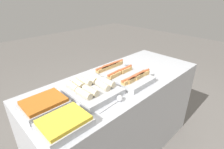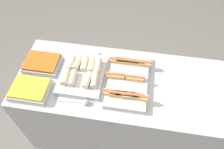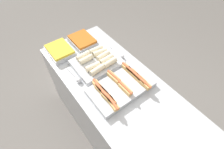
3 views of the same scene
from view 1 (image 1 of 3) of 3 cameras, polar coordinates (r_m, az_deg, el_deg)
name	(u,v)px [view 1 (image 1 of 3)]	position (r m, az deg, el deg)	size (l,w,h in m)	color
ground_plane	(118,148)	(2.22, 1.91, -22.78)	(12.00, 12.00, 0.00)	slate
counter	(118,117)	(1.90, 2.12, -13.72)	(1.79, 0.74, 0.91)	#B7BABF
tray_hotdogs	(122,74)	(1.65, 3.19, 0.09)	(0.37, 0.55, 0.10)	#B7BABF
tray_wraps	(90,88)	(1.43, -7.14, -4.39)	(0.36, 0.44, 0.10)	#B7BABF
tray_side_front	(64,123)	(1.13, -15.31, -15.12)	(0.30, 0.23, 0.07)	#B7BABF
tray_side_back	(44,104)	(1.33, -21.27, -9.09)	(0.30, 0.23, 0.07)	#B7BABF
serving_spoon_near	(118,100)	(1.32, 2.07, -8.18)	(0.24, 0.05, 0.05)	silver
serving_spoon_far	(79,78)	(1.65, -10.70, -1.06)	(0.23, 0.05, 0.05)	silver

